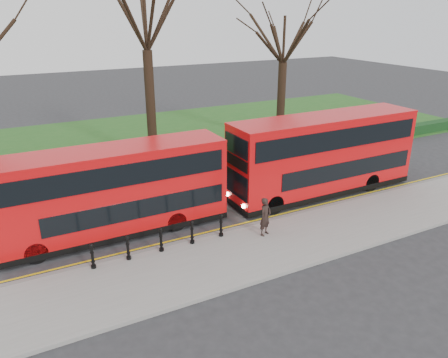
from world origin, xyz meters
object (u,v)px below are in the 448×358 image
bollard_row (161,240)px  bus_lead (114,192)px  bus_rear (323,155)px  pedestrian (265,217)px

bollard_row → bus_lead: (-1.11, 2.66, 1.35)m
bollard_row → bus_rear: bearing=12.1°
bus_rear → pedestrian: 6.34m
bollard_row → pedestrian: bearing=-9.6°
bollard_row → bus_lead: 3.19m
bus_rear → pedestrian: bus_rear is taller
bollard_row → pedestrian: 4.62m
bus_rear → pedestrian: size_ratio=6.20×
bollard_row → bus_rear: (10.05, 2.15, 1.51)m
bollard_row → pedestrian: (4.54, -0.77, 0.37)m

